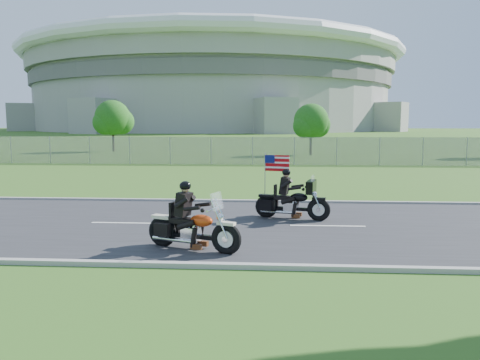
{
  "coord_description": "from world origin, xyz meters",
  "views": [
    {
      "loc": [
        2.31,
        -13.6,
        3.09
      ],
      "look_at": [
        1.42,
        0.0,
        1.38
      ],
      "focal_mm": 35.0,
      "sensor_mm": 36.0,
      "label": 1
    }
  ],
  "objects": [
    {
      "name": "road",
      "position": [
        0.0,
        0.0,
        0.02
      ],
      "size": [
        120.0,
        8.0,
        0.04
      ],
      "primitive_type": "cube",
      "color": "#28282B",
      "rests_on": "ground"
    },
    {
      "name": "fence",
      "position": [
        -5.0,
        20.0,
        1.0
      ],
      "size": [
        60.0,
        0.03,
        2.0
      ],
      "primitive_type": "cube",
      "color": "gray",
      "rests_on": "ground"
    },
    {
      "name": "curb_south",
      "position": [
        0.0,
        -4.05,
        0.05
      ],
      "size": [
        120.0,
        0.18,
        0.12
      ],
      "primitive_type": "cube",
      "color": "#9E9B93",
      "rests_on": "ground"
    },
    {
      "name": "curb_north",
      "position": [
        0.0,
        4.05,
        0.05
      ],
      "size": [
        120.0,
        0.18,
        0.12
      ],
      "primitive_type": "cube",
      "color": "#9E9B93",
      "rests_on": "ground"
    },
    {
      "name": "ground",
      "position": [
        0.0,
        0.0,
        0.0
      ],
      "size": [
        420.0,
        420.0,
        0.0
      ],
      "primitive_type": "plane",
      "color": "#3C581B",
      "rests_on": "ground"
    },
    {
      "name": "tree_fence_mid",
      "position": [
        -13.95,
        34.04,
        3.3
      ],
      "size": [
        3.96,
        3.69,
        5.3
      ],
      "color": "#382316",
      "rests_on": "ground"
    },
    {
      "name": "motorcycle_lead",
      "position": [
        0.44,
        -2.75,
        0.54
      ],
      "size": [
        2.42,
        1.18,
        1.7
      ],
      "rotation": [
        0.0,
        0.0,
        -0.35
      ],
      "color": "black",
      "rests_on": "ground"
    },
    {
      "name": "tree_fence_near",
      "position": [
        6.04,
        30.04,
        2.97
      ],
      "size": [
        3.52,
        3.28,
        4.75
      ],
      "color": "#382316",
      "rests_on": "ground"
    },
    {
      "name": "motorcycle_follow",
      "position": [
        2.99,
        1.0,
        0.56
      ],
      "size": [
        2.38,
        1.04,
        2.01
      ],
      "rotation": [
        0.0,
        0.0,
        -0.24
      ],
      "color": "black",
      "rests_on": "ground"
    },
    {
      "name": "stadium",
      "position": [
        -20.0,
        170.0,
        15.58
      ],
      "size": [
        140.4,
        140.4,
        29.2
      ],
      "color": "#A3A099",
      "rests_on": "ground"
    }
  ]
}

